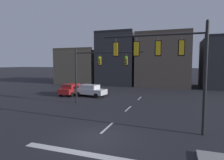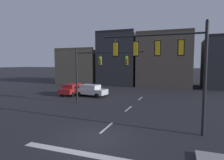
% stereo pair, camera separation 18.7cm
% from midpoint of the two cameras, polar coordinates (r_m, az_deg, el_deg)
% --- Properties ---
extents(ground_plane, '(400.00, 400.00, 0.00)m').
position_cam_midpoint_polar(ground_plane, '(12.02, -4.78, -17.05)').
color(ground_plane, '#232328').
extents(stop_bar_paint, '(6.40, 0.50, 0.01)m').
position_cam_midpoint_polar(stop_bar_paint, '(10.39, -9.69, -20.76)').
color(stop_bar_paint, silver).
rests_on(stop_bar_paint, ground).
extents(lane_centreline, '(0.16, 26.40, 0.01)m').
position_cam_midpoint_polar(lane_centreline, '(13.74, -1.21, -14.14)').
color(lane_centreline, silver).
rests_on(lane_centreline, ground).
extents(signal_mast_near_side, '(6.69, 0.46, 7.15)m').
position_cam_midpoint_polar(signal_mast_near_side, '(12.81, 16.70, 6.55)').
color(signal_mast_near_side, black).
rests_on(signal_mast_near_side, ground).
extents(signal_mast_far_side, '(7.71, 0.38, 6.28)m').
position_cam_midpoint_polar(signal_mast_far_side, '(20.77, -4.80, 4.22)').
color(signal_mast_far_side, black).
rests_on(signal_mast_far_side, ground).
extents(car_lot_nearside, '(4.63, 2.42, 1.61)m').
position_cam_midpoint_polar(car_lot_nearside, '(26.28, -6.14, -3.05)').
color(car_lot_nearside, silver).
rests_on(car_lot_nearside, ground).
extents(car_lot_middle, '(1.93, 4.46, 1.61)m').
position_cam_midpoint_polar(car_lot_middle, '(27.91, -11.59, -2.65)').
color(car_lot_middle, '#A81E1E').
rests_on(car_lot_middle, ground).
extents(building_row, '(37.55, 13.46, 11.02)m').
position_cam_midpoint_polar(building_row, '(41.56, 9.25, 5.06)').
color(building_row, '#665B4C').
rests_on(building_row, ground).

